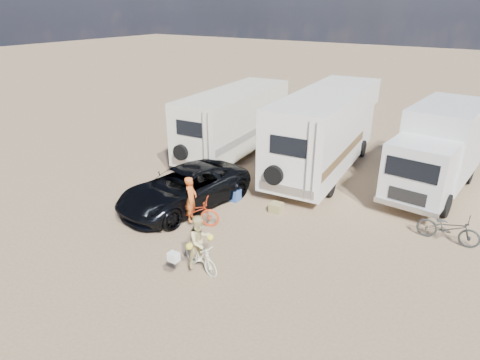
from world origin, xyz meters
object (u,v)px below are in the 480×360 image
Objects in this scene: rv_left at (234,123)px; crate at (276,208)px; bike_woman at (201,256)px; rider_woman at (200,247)px; rv_main at (325,132)px; bike_man at (192,211)px; rider_man at (191,204)px; cooler at (233,195)px; bike_parked at (449,228)px; dark_suv at (184,188)px; box_truck at (437,152)px.

crate is at bearing -47.44° from rv_left.
rv_left is 5.05× the size of bike_woman.
rider_woman is at bearing -66.25° from rv_left.
rv_main is 5.02m from crate.
rider_woman reaches higher than crate.
rv_main is at bearing 17.03° from bike_woman.
rv_main is 7.44m from bike_man.
rider_man is 1.03× the size of rider_woman.
cooler is 1.30× the size of crate.
crate is (0.09, 4.26, -0.59)m from rider_woman.
rv_left is 4.03× the size of bike_parked.
rv_left reaches higher than rider_woman.
dark_suv is 4.13m from rider_woman.
rv_left reaches higher than dark_suv.
bike_woman is 3.51× the size of crate.
rv_main is at bearing 17.03° from rider_woman.
dark_suv is at bearing -134.41° from box_truck.
rider_man is (1.12, -0.97, 0.07)m from dark_suv.
bike_man is 8.18m from bike_parked.
bike_woman is at bearing -91.23° from crate.
bike_woman reaches higher than crate.
rv_main is 5.82× the size of bike_woman.
bike_woman is 4.27m from crate.
rider_woman reaches higher than dark_suv.
bike_woman is at bearing -158.55° from rider_man.
rv_main is 9.08m from rider_woman.
bike_man is (-1.75, -7.13, -1.25)m from rv_main.
rider_woman is 4.31m from crate.
rider_woman is 7.73m from bike_parked.
rv_left is at bearing 179.75° from rv_main.
rv_main reaches higher than box_truck.
rv_left is at bearing 71.96° from bike_parked.
box_truck is 1.21× the size of dark_suv.
bike_man is at bearing 60.72° from rider_woman.
rv_main is 5.48× the size of rider_man.
rv_main is 15.66× the size of cooler.
box_truck is 9.70m from dark_suv.
rider_man reaches higher than rider_woman.
crate is (1.94, 2.37, -0.33)m from bike_man.
rv_main reaches higher than cooler.
rv_main reaches higher than bike_man.
rv_main is 9.12m from bike_woman.
rv_main is 4.49m from box_truck.
rider_man is at bearing 115.18° from bike_parked.
rider_man is 2.41m from cooler.
bike_woman is at bearing -158.55° from bike_man.
rider_woman is at bearing -110.43° from box_truck.
bike_parked is (7.40, 3.49, -0.01)m from bike_man.
rv_main is 1.15× the size of rv_left.
crate is (0.09, 4.26, -0.27)m from bike_woman.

